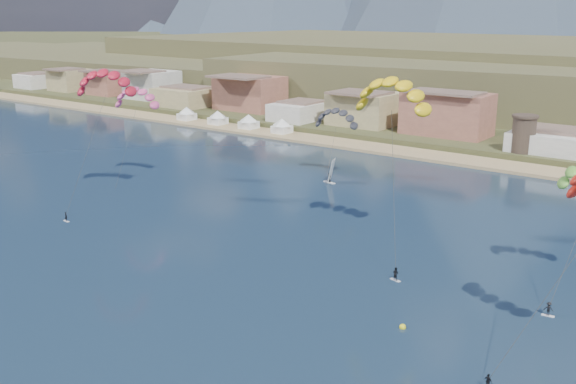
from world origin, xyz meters
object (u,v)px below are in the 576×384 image
at_px(watchtower, 524,133).
at_px(kitesurfer_red, 105,78).
at_px(windsurfer, 330,175).
at_px(buoy, 403,327).
at_px(kitesurfer_yellow, 393,90).

relative_size(watchtower, kitesurfer_red, 0.33).
bearing_deg(windsurfer, buoy, -49.20).
bearing_deg(watchtower, windsurfer, -119.32).
height_order(kitesurfer_red, windsurfer, kitesurfer_red).
height_order(watchtower, kitesurfer_yellow, kitesurfer_yellow).
bearing_deg(windsurfer, kitesurfer_yellow, -43.36).
height_order(kitesurfer_red, kitesurfer_yellow, kitesurfer_yellow).
bearing_deg(kitesurfer_yellow, buoy, -57.27).
bearing_deg(kitesurfer_red, watchtower, 57.39).
xyz_separation_m(kitesurfer_red, kitesurfer_yellow, (51.24, 8.81, 0.78)).
distance_m(kitesurfer_yellow, windsurfer, 41.94).
relative_size(windsurfer, buoy, 6.71).
xyz_separation_m(kitesurfer_red, windsurfer, (24.89, 33.68, -20.34)).
distance_m(kitesurfer_red, buoy, 70.23).
height_order(watchtower, windsurfer, watchtower).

